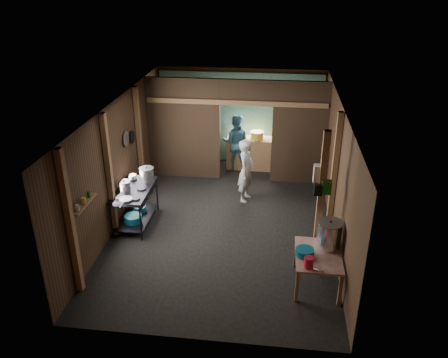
# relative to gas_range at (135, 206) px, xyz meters

# --- Properties ---
(floor) EXTENTS (4.50, 7.00, 0.00)m
(floor) POSITION_rel_gas_range_xyz_m (1.88, 0.33, -0.41)
(floor) COLOR black
(floor) RESTS_ON ground
(ceiling) EXTENTS (4.50, 7.00, 0.00)m
(ceiling) POSITION_rel_gas_range_xyz_m (1.88, 0.33, 2.19)
(ceiling) COLOR #2C2927
(ceiling) RESTS_ON ground
(wall_back) EXTENTS (4.50, 0.00, 2.60)m
(wall_back) POSITION_rel_gas_range_xyz_m (1.88, 3.83, 0.89)
(wall_back) COLOR #4D321D
(wall_back) RESTS_ON ground
(wall_front) EXTENTS (4.50, 0.00, 2.60)m
(wall_front) POSITION_rel_gas_range_xyz_m (1.88, -3.17, 0.89)
(wall_front) COLOR #4D321D
(wall_front) RESTS_ON ground
(wall_left) EXTENTS (0.00, 7.00, 2.60)m
(wall_left) POSITION_rel_gas_range_xyz_m (-0.37, 0.33, 0.89)
(wall_left) COLOR #4D321D
(wall_left) RESTS_ON ground
(wall_right) EXTENTS (0.00, 7.00, 2.60)m
(wall_right) POSITION_rel_gas_range_xyz_m (4.13, 0.33, 0.89)
(wall_right) COLOR #4D321D
(wall_right) RESTS_ON ground
(partition_left) EXTENTS (1.85, 0.10, 2.60)m
(partition_left) POSITION_rel_gas_range_xyz_m (0.55, 2.53, 0.89)
(partition_left) COLOR #423022
(partition_left) RESTS_ON floor
(partition_right) EXTENTS (1.35, 0.10, 2.60)m
(partition_right) POSITION_rel_gas_range_xyz_m (3.46, 2.53, 0.89)
(partition_right) COLOR #423022
(partition_right) RESTS_ON floor
(partition_header) EXTENTS (1.30, 0.10, 0.60)m
(partition_header) POSITION_rel_gas_range_xyz_m (2.13, 2.53, 1.89)
(partition_header) COLOR #423022
(partition_header) RESTS_ON wall_back
(turquoise_panel) EXTENTS (4.40, 0.06, 2.50)m
(turquoise_panel) POSITION_rel_gas_range_xyz_m (1.88, 3.77, 0.84)
(turquoise_panel) COLOR #6DC9C6
(turquoise_panel) RESTS_ON wall_back
(back_counter) EXTENTS (1.20, 0.50, 0.85)m
(back_counter) POSITION_rel_gas_range_xyz_m (2.18, 3.28, 0.01)
(back_counter) COLOR #A07344
(back_counter) RESTS_ON floor
(wall_clock) EXTENTS (0.20, 0.03, 0.20)m
(wall_clock) POSITION_rel_gas_range_xyz_m (2.13, 3.73, 1.49)
(wall_clock) COLOR beige
(wall_clock) RESTS_ON wall_back
(post_left_a) EXTENTS (0.10, 0.12, 2.60)m
(post_left_a) POSITION_rel_gas_range_xyz_m (-0.30, -2.27, 0.89)
(post_left_a) COLOR #A07344
(post_left_a) RESTS_ON floor
(post_left_b) EXTENTS (0.10, 0.12, 2.60)m
(post_left_b) POSITION_rel_gas_range_xyz_m (-0.30, -0.47, 0.89)
(post_left_b) COLOR #A07344
(post_left_b) RESTS_ON floor
(post_left_c) EXTENTS (0.10, 0.12, 2.60)m
(post_left_c) POSITION_rel_gas_range_xyz_m (-0.30, 1.53, 0.89)
(post_left_c) COLOR #A07344
(post_left_c) RESTS_ON floor
(post_right) EXTENTS (0.10, 0.12, 2.60)m
(post_right) POSITION_rel_gas_range_xyz_m (4.06, 0.13, 0.89)
(post_right) COLOR #A07344
(post_right) RESTS_ON floor
(post_free) EXTENTS (0.12, 0.12, 2.60)m
(post_free) POSITION_rel_gas_range_xyz_m (3.73, -0.97, 0.89)
(post_free) COLOR #A07344
(post_free) RESTS_ON floor
(cross_beam) EXTENTS (4.40, 0.12, 0.12)m
(cross_beam) POSITION_rel_gas_range_xyz_m (1.88, 2.48, 1.64)
(cross_beam) COLOR #A07344
(cross_beam) RESTS_ON wall_left
(pan_lid_big) EXTENTS (0.03, 0.34, 0.34)m
(pan_lid_big) POSITION_rel_gas_range_xyz_m (-0.33, 0.73, 1.24)
(pan_lid_big) COLOR slate
(pan_lid_big) RESTS_ON wall_left
(pan_lid_small) EXTENTS (0.03, 0.30, 0.30)m
(pan_lid_small) POSITION_rel_gas_range_xyz_m (-0.33, 1.13, 1.14)
(pan_lid_small) COLOR black
(pan_lid_small) RESTS_ON wall_left
(wall_shelf) EXTENTS (0.14, 0.80, 0.03)m
(wall_shelf) POSITION_rel_gas_range_xyz_m (-0.27, -1.77, 0.99)
(wall_shelf) COLOR #A07344
(wall_shelf) RESTS_ON wall_left
(jar_white) EXTENTS (0.07, 0.07, 0.10)m
(jar_white) POSITION_rel_gas_range_xyz_m (-0.27, -2.02, 1.05)
(jar_white) COLOR beige
(jar_white) RESTS_ON wall_shelf
(jar_yellow) EXTENTS (0.08, 0.08, 0.10)m
(jar_yellow) POSITION_rel_gas_range_xyz_m (-0.27, -1.77, 1.05)
(jar_yellow) COLOR gold
(jar_yellow) RESTS_ON wall_shelf
(jar_green) EXTENTS (0.06, 0.06, 0.10)m
(jar_green) POSITION_rel_gas_range_xyz_m (-0.27, -1.55, 1.05)
(jar_green) COLOR #145815
(jar_green) RESTS_ON wall_shelf
(bag_white) EXTENTS (0.22, 0.15, 0.32)m
(bag_white) POSITION_rel_gas_range_xyz_m (3.68, -0.89, 1.37)
(bag_white) COLOR beige
(bag_white) RESTS_ON post_free
(bag_green) EXTENTS (0.16, 0.12, 0.24)m
(bag_green) POSITION_rel_gas_range_xyz_m (3.80, -1.03, 1.19)
(bag_green) COLOR #145815
(bag_green) RESTS_ON post_free
(bag_black) EXTENTS (0.14, 0.10, 0.20)m
(bag_black) POSITION_rel_gas_range_xyz_m (3.66, -1.05, 1.14)
(bag_black) COLOR black
(bag_black) RESTS_ON post_free
(gas_range) EXTENTS (0.72, 1.40, 0.83)m
(gas_range) POSITION_rel_gas_range_xyz_m (0.00, 0.00, 0.00)
(gas_range) COLOR black
(gas_range) RESTS_ON floor
(prep_table) EXTENTS (0.77, 1.06, 0.62)m
(prep_table) POSITION_rel_gas_range_xyz_m (3.71, -1.63, -0.10)
(prep_table) COLOR tan
(prep_table) RESTS_ON floor
(stove_pot_large) EXTENTS (0.36, 0.36, 0.32)m
(stove_pot_large) POSITION_rel_gas_range_xyz_m (0.17, 0.43, 0.55)
(stove_pot_large) COLOR silver
(stove_pot_large) RESTS_ON gas_range
(stove_pot_med) EXTENTS (0.33, 0.33, 0.22)m
(stove_pot_med) POSITION_rel_gas_range_xyz_m (-0.17, -0.08, 0.50)
(stove_pot_med) COLOR silver
(stove_pot_med) RESTS_ON gas_range
(stove_saucepan) EXTENTS (0.21, 0.21, 0.11)m
(stove_saucepan) POSITION_rel_gas_range_xyz_m (-0.17, 0.45, 0.47)
(stove_saucepan) COLOR silver
(stove_saucepan) RESTS_ON gas_range
(frying_pan) EXTENTS (0.27, 0.49, 0.06)m
(frying_pan) POSITION_rel_gas_range_xyz_m (0.00, -0.52, 0.44)
(frying_pan) COLOR slate
(frying_pan) RESTS_ON gas_range
(blue_tub_front) EXTENTS (0.37, 0.37, 0.15)m
(blue_tub_front) POSITION_rel_gas_range_xyz_m (0.00, -0.22, -0.18)
(blue_tub_front) COLOR #0D5D74
(blue_tub_front) RESTS_ON gas_range
(blue_tub_back) EXTENTS (0.28, 0.28, 0.11)m
(blue_tub_back) POSITION_rel_gas_range_xyz_m (0.00, 0.26, -0.20)
(blue_tub_back) COLOR #0D5D74
(blue_tub_back) RESTS_ON gas_range
(stock_pot) EXTENTS (0.54, 0.54, 0.51)m
(stock_pot) POSITION_rel_gas_range_xyz_m (3.89, -1.37, 0.44)
(stock_pot) COLOR silver
(stock_pot) RESTS_ON prep_table
(wash_basin) EXTENTS (0.37, 0.37, 0.12)m
(wash_basin) POSITION_rel_gas_range_xyz_m (3.47, -1.68, 0.27)
(wash_basin) COLOR #0D5D74
(wash_basin) RESTS_ON prep_table
(pink_bucket) EXTENTS (0.16, 0.16, 0.19)m
(pink_bucket) POSITION_rel_gas_range_xyz_m (3.52, -2.02, 0.31)
(pink_bucket) COLOR #B41835
(pink_bucket) RESTS_ON prep_table
(knife) EXTENTS (0.29, 0.14, 0.01)m
(knife) POSITION_rel_gas_range_xyz_m (3.62, -2.06, 0.22)
(knife) COLOR silver
(knife) RESTS_ON prep_table
(yellow_tub) EXTENTS (0.36, 0.36, 0.20)m
(yellow_tub) POSITION_rel_gas_range_xyz_m (2.37, 3.28, 0.54)
(yellow_tub) COLOR gold
(yellow_tub) RESTS_ON back_counter
(red_cup) EXTENTS (0.12, 0.12, 0.15)m
(red_cup) POSITION_rel_gas_range_xyz_m (1.96, 3.28, 0.51)
(red_cup) COLOR maroon
(red_cup) RESTS_ON back_counter
(cook) EXTENTS (0.47, 0.61, 1.49)m
(cook) POSITION_rel_gas_range_xyz_m (2.24, 1.39, 0.33)
(cook) COLOR beige
(cook) RESTS_ON floor
(worker_back) EXTENTS (0.76, 0.60, 1.52)m
(worker_back) POSITION_rel_gas_range_xyz_m (1.81, 3.19, 0.35)
(worker_back) COLOR teal
(worker_back) RESTS_ON floor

